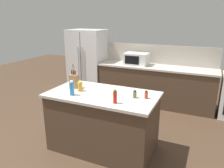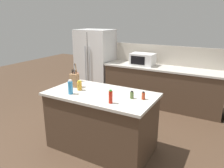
% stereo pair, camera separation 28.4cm
% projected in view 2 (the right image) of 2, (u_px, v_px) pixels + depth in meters
% --- Properties ---
extents(ground_plane, '(14.00, 14.00, 0.00)m').
position_uv_depth(ground_plane, '(102.00, 147.00, 3.58)').
color(ground_plane, '#473323').
extents(back_counter_run, '(2.74, 0.66, 0.94)m').
position_uv_depth(back_counter_run, '(161.00, 87.00, 5.14)').
color(back_counter_run, '#4C3828').
rests_on(back_counter_run, ground_plane).
extents(wall_backsplash, '(2.70, 0.03, 0.46)m').
position_uv_depth(wall_backsplash, '(167.00, 55.00, 5.20)').
color(wall_backsplash, '#B2A899').
rests_on(wall_backsplash, back_counter_run).
extents(kitchen_island, '(1.66, 0.91, 0.94)m').
position_uv_depth(kitchen_island, '(101.00, 121.00, 3.44)').
color(kitchen_island, '#4C3828').
rests_on(kitchen_island, ground_plane).
extents(refrigerator, '(0.93, 0.75, 1.73)m').
position_uv_depth(refrigerator, '(95.00, 62.00, 5.94)').
color(refrigerator, white).
rests_on(refrigerator, ground_plane).
extents(microwave, '(0.55, 0.39, 0.28)m').
position_uv_depth(microwave, '(143.00, 59.00, 5.19)').
color(microwave, white).
rests_on(microwave, back_counter_run).
extents(knife_block, '(0.14, 0.12, 0.29)m').
position_uv_depth(knife_block, '(75.00, 80.00, 3.57)').
color(knife_block, '#936B47').
rests_on(knife_block, kitchen_island).
extents(utensil_crock, '(0.12, 0.12, 0.32)m').
position_uv_depth(utensil_crock, '(75.00, 77.00, 3.90)').
color(utensil_crock, brown).
rests_on(utensil_crock, kitchen_island).
extents(hot_sauce_bottle, '(0.05, 0.05, 0.19)m').
position_uv_depth(hot_sauce_bottle, '(111.00, 97.00, 2.90)').
color(hot_sauce_bottle, red).
rests_on(hot_sauce_bottle, kitchen_island).
extents(honey_jar, '(0.08, 0.08, 0.15)m').
position_uv_depth(honey_jar, '(80.00, 86.00, 3.42)').
color(honey_jar, gold).
rests_on(honey_jar, kitchen_island).
extents(dish_soap_bottle, '(0.07, 0.07, 0.22)m').
position_uv_depth(dish_soap_bottle, '(70.00, 87.00, 3.24)').
color(dish_soap_bottle, '#3384BC').
rests_on(dish_soap_bottle, kitchen_island).
extents(spice_jar_oregano, '(0.05, 0.05, 0.11)m').
position_uv_depth(spice_jar_oregano, '(132.00, 95.00, 3.07)').
color(spice_jar_oregano, '#567038').
rests_on(spice_jar_oregano, kitchen_island).
extents(spice_jar_paprika, '(0.05, 0.05, 0.11)m').
position_uv_depth(spice_jar_paprika, '(143.00, 96.00, 3.04)').
color(spice_jar_paprika, '#B73D1E').
rests_on(spice_jar_paprika, kitchen_island).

